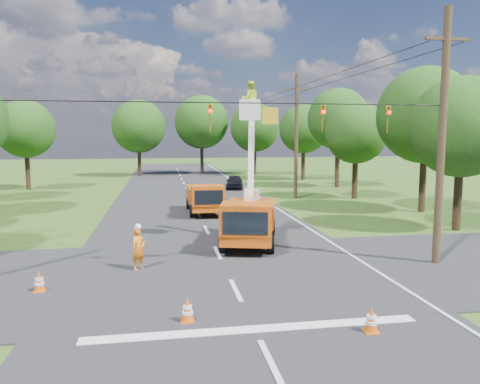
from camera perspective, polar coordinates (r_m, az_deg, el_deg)
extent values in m
plane|color=#2D4514|center=(35.27, -5.68, -1.46)|extent=(140.00, 140.00, 0.00)
cube|color=black|center=(35.27, -5.68, -1.46)|extent=(12.00, 100.00, 0.06)
cube|color=black|center=(17.74, -1.57, -9.93)|extent=(56.00, 10.00, 0.07)
cube|color=silver|center=(12.92, 1.80, -16.56)|extent=(9.00, 0.45, 0.02)
cube|color=silver|center=(36.08, 3.23, -1.24)|extent=(0.12, 90.00, 0.02)
cube|color=#C1590D|center=(22.36, 1.15, -4.48)|extent=(3.59, 6.32, 0.45)
cube|color=#C1590D|center=(20.12, 0.79, -3.52)|extent=(2.53, 2.18, 1.49)
cube|color=black|center=(19.28, 0.62, -3.84)|extent=(1.84, 0.52, 0.94)
cube|color=#C1590D|center=(23.03, 1.28, -2.56)|extent=(3.17, 4.14, 0.99)
cylinder|color=black|center=(20.67, -2.07, -6.17)|extent=(0.53, 0.96, 0.91)
cylinder|color=black|center=(20.54, 3.75, -6.27)|extent=(0.53, 0.96, 0.91)
cylinder|color=black|center=(24.34, -1.04, -4.15)|extent=(0.53, 0.96, 0.91)
cylinder|color=black|center=(24.23, 3.89, -4.22)|extent=(0.53, 0.96, 0.91)
cube|color=silver|center=(24.00, 1.44, -0.37)|extent=(0.91, 0.91, 0.55)
cube|color=silver|center=(23.27, 1.38, 4.80)|extent=(0.60, 1.36, 4.31)
cube|color=silver|center=(22.24, 1.24, 9.95)|extent=(1.15, 1.15, 0.94)
imported|color=#C6E526|center=(22.27, 1.24, 11.23)|extent=(0.82, 0.64, 1.69)
cube|color=#C1590D|center=(31.09, -4.34, -1.37)|extent=(2.01, 5.45, 0.41)
cube|color=#C1590D|center=(29.07, -3.98, -0.54)|extent=(2.00, 1.55, 1.36)
cube|color=black|center=(28.30, -3.82, -0.65)|extent=(1.72, 0.06, 0.86)
cube|color=#C1590D|center=(31.72, -4.47, -0.16)|extent=(2.14, 3.36, 0.91)
cylinder|color=black|center=(29.35, -5.86, -2.35)|extent=(0.29, 0.84, 0.83)
cylinder|color=black|center=(29.54, -2.17, -2.26)|extent=(0.29, 0.84, 0.83)
cylinder|color=black|center=(32.75, -6.28, -1.38)|extent=(0.29, 0.84, 0.83)
cylinder|color=black|center=(32.91, -2.97, -1.30)|extent=(0.29, 0.84, 0.83)
imported|color=orange|center=(18.41, -12.26, -6.79)|extent=(0.71, 0.71, 1.66)
imported|color=black|center=(44.78, -0.67, 1.23)|extent=(2.23, 4.11, 1.33)
cone|color=#DC520B|center=(13.37, -6.43, -14.01)|extent=(0.36, 0.36, 0.70)
cube|color=#DC520B|center=(13.50, -6.41, -15.36)|extent=(0.38, 0.38, 0.04)
cylinder|color=white|center=(13.35, -6.43, -13.77)|extent=(0.26, 0.26, 0.09)
cylinder|color=white|center=(13.41, -6.43, -14.37)|extent=(0.31, 0.31, 0.09)
cone|color=#DC520B|center=(13.11, 15.73, -14.69)|extent=(0.36, 0.36, 0.70)
cube|color=#DC520B|center=(13.23, 15.68, -16.06)|extent=(0.38, 0.38, 0.04)
cylinder|color=white|center=(13.09, 15.73, -14.44)|extent=(0.26, 0.26, 0.09)
cylinder|color=white|center=(13.14, 15.71, -15.05)|extent=(0.31, 0.31, 0.09)
cone|color=#DC520B|center=(23.71, -1.58, -4.65)|extent=(0.36, 0.36, 0.70)
cube|color=#DC520B|center=(23.78, -1.57, -5.45)|extent=(0.38, 0.38, 0.04)
cylinder|color=white|center=(23.70, -1.58, -4.50)|extent=(0.26, 0.26, 0.09)
cylinder|color=white|center=(23.73, -1.57, -4.86)|extent=(0.31, 0.31, 0.09)
cone|color=#DC520B|center=(26.20, 1.32, -3.53)|extent=(0.36, 0.36, 0.70)
cube|color=#DC520B|center=(26.27, 1.32, -4.26)|extent=(0.38, 0.38, 0.04)
cylinder|color=white|center=(26.19, 1.32, -3.40)|extent=(0.26, 0.26, 0.09)
cylinder|color=white|center=(26.22, 1.32, -3.72)|extent=(0.31, 0.31, 0.09)
cone|color=#DC520B|center=(17.01, -23.28, -9.93)|extent=(0.36, 0.36, 0.70)
cube|color=#DC520B|center=(17.11, -23.22, -11.02)|extent=(0.38, 0.38, 0.04)
cylinder|color=white|center=(16.99, -23.29, -9.73)|extent=(0.26, 0.26, 0.09)
cylinder|color=white|center=(17.03, -23.26, -10.22)|extent=(0.31, 0.31, 0.09)
cone|color=#DC520B|center=(32.53, 3.57, -1.47)|extent=(0.36, 0.36, 0.70)
cube|color=#DC520B|center=(32.58, 3.56, -2.06)|extent=(0.38, 0.38, 0.04)
cylinder|color=white|center=(32.52, 3.57, -1.37)|extent=(0.26, 0.26, 0.09)
cylinder|color=white|center=(32.54, 3.57, -1.63)|extent=(0.31, 0.31, 0.09)
cone|color=#DC520B|center=(23.37, 0.74, -4.82)|extent=(0.36, 0.36, 0.70)
cube|color=#DC520B|center=(23.44, 0.73, -5.63)|extent=(0.38, 0.38, 0.04)
cylinder|color=white|center=(23.36, 0.74, -4.67)|extent=(0.26, 0.26, 0.09)
cylinder|color=white|center=(23.39, 0.74, -5.03)|extent=(0.31, 0.31, 0.09)
cylinder|color=#4C3823|center=(20.01, 23.39, 5.96)|extent=(0.30, 0.30, 10.00)
cube|color=#4C3823|center=(20.34, 23.93, 16.71)|extent=(1.80, 0.12, 0.12)
cylinder|color=#4C3823|center=(38.38, 6.87, 6.70)|extent=(0.30, 0.30, 10.00)
cube|color=#4C3823|center=(38.55, 6.95, 12.36)|extent=(1.80, 0.12, 0.12)
cylinder|color=#4C3823|center=(57.84, 1.21, 6.83)|extent=(0.30, 0.30, 10.00)
cube|color=#4C3823|center=(57.95, 1.22, 10.59)|extent=(1.80, 0.12, 0.12)
cylinder|color=black|center=(16.95, -3.35, 10.83)|extent=(18.00, 0.04, 0.04)
cube|color=#B39015|center=(17.28, 3.69, 9.26)|extent=(0.60, 0.05, 0.60)
imported|color=#B39015|center=(16.91, -3.68, 8.97)|extent=(0.16, 0.20, 1.00)
sphere|color=#FF0C0C|center=(16.80, -3.64, 9.83)|extent=(0.14, 0.14, 0.14)
imported|color=#B39015|center=(17.84, 10.02, 8.77)|extent=(0.16, 0.20, 1.00)
sphere|color=#FF0C0C|center=(17.74, 10.17, 9.59)|extent=(0.14, 0.14, 0.14)
imported|color=#B39015|center=(18.87, 17.56, 8.45)|extent=(0.16, 0.20, 1.00)
sphere|color=#FF0C0C|center=(18.77, 17.76, 9.22)|extent=(0.14, 0.14, 0.14)
cylinder|color=#382616|center=(48.53, -24.47, 2.66)|extent=(0.44, 0.44, 4.05)
sphere|color=#18380F|center=(48.43, -24.70, 7.00)|extent=(5.40, 5.40, 5.40)
cylinder|color=#382616|center=(27.96, 25.02, -0.20)|extent=(0.44, 0.44, 3.96)
sphere|color=#18380F|center=(27.78, 25.41, 7.18)|extent=(5.40, 5.40, 5.40)
cylinder|color=#382616|center=(33.76, 21.38, 1.63)|extent=(0.44, 0.44, 4.58)
sphere|color=#18380F|center=(33.66, 21.70, 8.69)|extent=(6.40, 6.40, 6.40)
cylinder|color=#382616|center=(39.18, 13.83, 2.00)|extent=(0.44, 0.44, 3.78)
sphere|color=#18380F|center=(39.04, 13.98, 7.04)|extent=(5.00, 5.00, 5.00)
cylinder|color=#382616|center=(47.13, 11.77, 3.46)|extent=(0.44, 0.44, 4.75)
sphere|color=#18380F|center=(47.07, 11.91, 8.71)|extent=(6.00, 6.00, 6.00)
cylinder|color=#382616|center=(54.36, 7.71, 3.67)|extent=(0.44, 0.44, 4.14)
sphere|color=#18380F|center=(54.27, 7.78, 7.64)|extent=(5.60, 5.60, 5.60)
cylinder|color=#382616|center=(59.94, -12.16, 4.01)|extent=(0.44, 0.44, 4.40)
sphere|color=#18380F|center=(59.87, -12.26, 7.83)|extent=(6.60, 6.60, 6.60)
cylinder|color=#382616|center=(62.10, -4.67, 4.44)|extent=(0.44, 0.44, 4.84)
sphere|color=#18380F|center=(62.06, -4.71, 8.50)|extent=(7.00, 7.00, 7.00)
cylinder|color=#382616|center=(60.07, 1.79, 4.12)|extent=(0.44, 0.44, 4.31)
sphere|color=#18380F|center=(60.00, 1.80, 7.87)|extent=(6.20, 6.20, 6.20)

